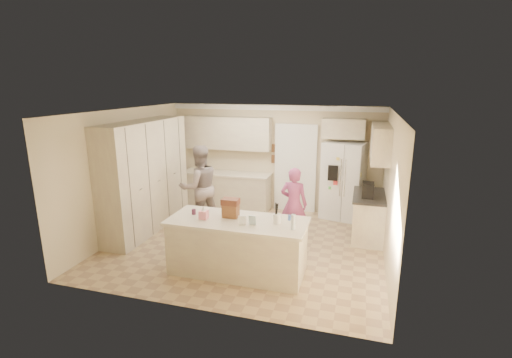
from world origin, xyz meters
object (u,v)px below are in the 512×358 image
(dollhouse_body, at_px, (231,211))
(teen_boy, at_px, (200,187))
(coffee_maker, at_px, (368,190))
(island_base, at_px, (238,247))
(utensil_crock, at_px, (277,218))
(tissue_box, at_px, (204,215))
(teen_girl, at_px, (294,204))
(refrigerator, at_px, (343,181))

(dollhouse_body, height_order, teen_boy, teen_boy)
(coffee_maker, distance_m, teen_boy, 3.50)
(island_base, distance_m, utensil_crock, 0.86)
(coffee_maker, relative_size, tissue_box, 2.14)
(utensil_crock, distance_m, tissue_box, 1.21)
(teen_girl, bearing_deg, island_base, 73.24)
(island_base, relative_size, tissue_box, 15.71)
(refrigerator, relative_size, dollhouse_body, 6.92)
(refrigerator, xyz_separation_m, coffee_maker, (0.53, -1.28, 0.17))
(coffee_maker, xyz_separation_m, utensil_crock, (-1.40, -1.85, -0.07))
(tissue_box, xyz_separation_m, dollhouse_body, (0.40, 0.20, 0.04))
(tissue_box, bearing_deg, teen_boy, 116.45)
(utensil_crock, bearing_deg, island_base, -175.60)
(dollhouse_body, relative_size, teen_boy, 0.14)
(dollhouse_body, distance_m, teen_boy, 2.05)
(refrigerator, xyz_separation_m, utensil_crock, (-0.87, -3.13, 0.10))
(coffee_maker, xyz_separation_m, island_base, (-2.05, -1.90, -0.63))
(dollhouse_body, bearing_deg, teen_boy, 129.06)
(dollhouse_body, xyz_separation_m, teen_boy, (-1.29, 1.59, -0.12))
(coffee_maker, distance_m, island_base, 2.87)
(refrigerator, distance_m, teen_boy, 3.31)
(island_base, bearing_deg, coffee_maker, 42.83)
(teen_boy, bearing_deg, tissue_box, 73.86)
(coffee_maker, distance_m, tissue_box, 3.28)
(dollhouse_body, bearing_deg, island_base, -33.69)
(tissue_box, bearing_deg, dollhouse_body, 26.57)
(coffee_maker, bearing_deg, utensil_crock, -127.12)
(island_base, height_order, teen_boy, teen_boy)
(utensil_crock, relative_size, teen_boy, 0.08)
(island_base, distance_m, teen_boy, 2.27)
(coffee_maker, height_order, tissue_box, coffee_maker)
(coffee_maker, bearing_deg, refrigerator, 112.69)
(coffee_maker, relative_size, teen_girl, 0.20)
(teen_boy, distance_m, teen_girl, 2.09)
(island_base, distance_m, dollhouse_body, 0.62)
(refrigerator, height_order, coffee_maker, refrigerator)
(coffee_maker, relative_size, island_base, 0.14)
(island_base, xyz_separation_m, teen_boy, (-1.44, 1.69, 0.47))
(tissue_box, distance_m, teen_boy, 2.00)
(refrigerator, height_order, island_base, refrigerator)
(tissue_box, bearing_deg, coffee_maker, 37.57)
(coffee_maker, relative_size, teen_boy, 0.16)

